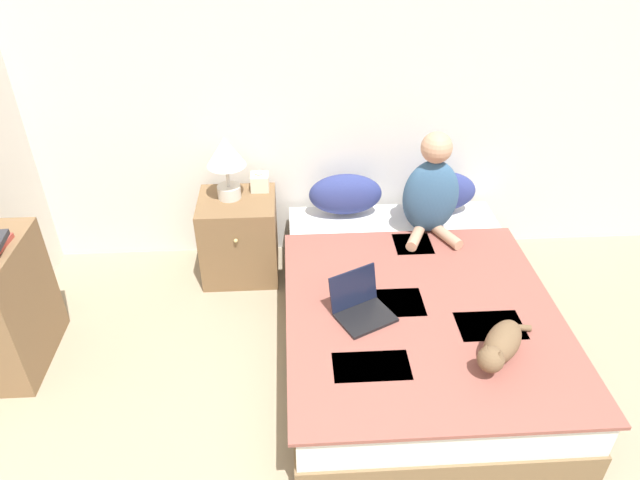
% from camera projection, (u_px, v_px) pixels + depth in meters
% --- Properties ---
extents(wall_back, '(5.39, 0.05, 2.55)m').
position_uv_depth(wall_back, '(365.00, 78.00, 3.64)').
color(wall_back, silver).
rests_on(wall_back, ground_plane).
extents(bed, '(1.48, 2.00, 0.40)m').
position_uv_depth(bed, '(413.00, 316.00, 3.35)').
color(bed, brown).
rests_on(bed, ground_plane).
extents(pillow_near, '(0.50, 0.22, 0.29)m').
position_uv_depth(pillow_near, '(345.00, 194.00, 3.87)').
color(pillow_near, navy).
rests_on(pillow_near, bed).
extents(pillow_far, '(0.50, 0.22, 0.29)m').
position_uv_depth(pillow_far, '(440.00, 192.00, 3.90)').
color(pillow_far, navy).
rests_on(pillow_far, bed).
extents(person_sitting, '(0.37, 0.35, 0.69)m').
position_uv_depth(person_sitting, '(431.00, 191.00, 3.59)').
color(person_sitting, '#33567A').
rests_on(person_sitting, bed).
extents(cat_tabby, '(0.38, 0.39, 0.18)m').
position_uv_depth(cat_tabby, '(500.00, 345.00, 2.75)').
color(cat_tabby, brown).
rests_on(cat_tabby, bed).
extents(laptop_open, '(0.37, 0.36, 0.23)m').
position_uv_depth(laptop_open, '(361.00, 307.00, 3.04)').
color(laptop_open, black).
rests_on(laptop_open, bed).
extents(nightstand, '(0.51, 0.48, 0.58)m').
position_uv_depth(nightstand, '(240.00, 237.00, 3.89)').
color(nightstand, brown).
rests_on(nightstand, ground_plane).
extents(table_lamp, '(0.25, 0.25, 0.43)m').
position_uv_depth(table_lamp, '(226.00, 157.00, 3.60)').
color(table_lamp, beige).
rests_on(table_lamp, nightstand).
extents(tissue_box, '(0.12, 0.12, 0.14)m').
position_uv_depth(tissue_box, '(260.00, 182.00, 3.82)').
color(tissue_box, beige).
rests_on(tissue_box, nightstand).
extents(bookshelf, '(0.24, 0.62, 0.77)m').
position_uv_depth(bookshelf, '(13.00, 307.00, 3.14)').
color(bookshelf, brown).
rests_on(bookshelf, ground_plane).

